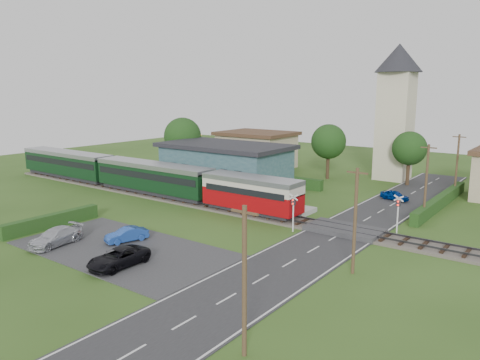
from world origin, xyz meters
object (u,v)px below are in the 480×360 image
Objects in this scene: crossing_signal_near at (293,207)px; car_park_silver at (56,237)px; car_park_blue at (127,235)px; station_building at (225,165)px; church_tower at (396,102)px; house_west at (257,149)px; pedestrian_far at (158,178)px; equipment_hut at (146,172)px; pedestrian_near at (226,190)px; crossing_signal_far at (398,208)px; car_park_dark at (119,258)px; train at (134,174)px; car_on_road at (395,195)px.

crossing_signal_near is 0.73× the size of car_park_silver.
crossing_signal_near reaches higher than car_park_blue.
car_park_silver is at bearing -81.83° from station_building.
church_tower reaches higher than station_building.
house_west is (-5.00, 14.01, 0.10)m from station_building.
equipment_hut is at bearing 61.95° from pedestrian_far.
station_building is at bearing -32.20° from pedestrian_near.
car_park_silver is (-12.74, -14.09, -1.41)m from crossing_signal_near.
station_building is 25.83m from car_park_silver.
pedestrian_near is (-9.82, -23.41, -8.91)m from church_tower.
church_tower reaches higher than pedestrian_near.
station_building is 24.51m from crossing_signal_far.
car_park_dark is at bearing 126.09° from pedestrian_near.
pedestrian_near is at bearing -2.67° from equipment_hut.
crossing_signal_far is at bearing -1.46° from equipment_hut.
train is 23.05m from house_west.
pedestrian_far is at bearing 129.38° from car_on_road.
station_building reaches higher than car_park_silver.
car_on_road is 34.31m from car_park_silver.
car_park_blue is (-9.03, -10.28, -1.51)m from crossing_signal_near.
train is 19.36m from car_park_silver.
crossing_signal_far reaches higher than equipment_hut.
crossing_signal_far is at bearing 56.21° from car_park_dark.
train reaches higher than car_park_dark.
car_park_silver is (-19.94, -18.89, -1.41)m from crossing_signal_far.
train reaches higher than car_on_road.
pedestrian_near is (-11.22, 4.99, -0.83)m from crossing_signal_near.
car_park_dark is 19.99m from pedestrian_near.
pedestrian_far is (-10.41, -0.01, 0.07)m from pedestrian_near.
car_on_road is at bearing -20.31° from house_west.
train is at bearing 136.34° from car_park_dark.
church_tower is at bearing 48.59° from station_building.
car_park_dark is 2.57× the size of pedestrian_near.
station_building is 4.79× the size of car_park_blue.
equipment_hut is at bearing 152.46° from car_park_blue.
car_park_blue is (-16.23, -15.08, -1.51)m from crossing_signal_far.
crossing_signal_far is 22.70m from car_park_dark.
pedestrian_near is at bearing 12.61° from train.
pedestrian_near is (10.18, -20.41, -1.48)m from house_west.
crossing_signal_near reaches higher than car_on_road.
car_on_road is at bearing -69.60° from church_tower.
car_park_dark is at bearing -110.58° from crossing_signal_near.
church_tower reaches higher than crossing_signal_near.
car_park_blue is 5.32m from car_park_silver.
train reaches higher than car_park_blue.
church_tower is at bearing -93.91° from pedestrian_near.
train is 18.77m from car_park_blue.
equipment_hut is 0.58× the size of car_park_dark.
pedestrian_far is at bearing -12.76° from equipment_hut.
car_park_blue is 15.45m from pedestrian_near.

